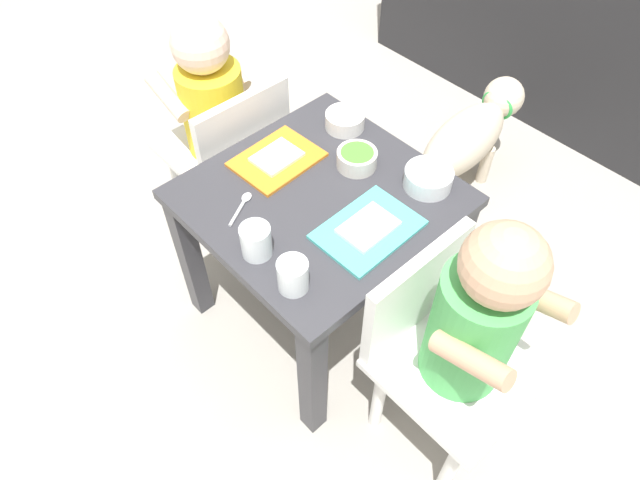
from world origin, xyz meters
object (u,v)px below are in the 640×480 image
at_px(water_cup_right, 256,242).
at_px(seated_child_left, 216,110).
at_px(cereal_bowl_left_side, 345,120).
at_px(dining_table, 320,220).
at_px(veggie_bowl_near, 428,178).
at_px(cereal_bowl_right_side, 357,158).
at_px(food_tray_left, 276,159).
at_px(water_cup_left, 293,277).
at_px(dog, 470,135).
at_px(seated_child_right, 468,324).
at_px(food_tray_right, 367,230).
at_px(spoon_by_left_tray, 242,205).

bearing_deg(water_cup_right, seated_child_left, 153.60).
bearing_deg(cereal_bowl_left_side, dining_table, -57.52).
bearing_deg(veggie_bowl_near, dining_table, -126.42).
distance_m(veggie_bowl_near, cereal_bowl_left_side, 0.26).
distance_m(seated_child_left, cereal_bowl_right_side, 0.41).
xyz_separation_m(veggie_bowl_near, cereal_bowl_right_side, (-0.15, -0.07, -0.00)).
bearing_deg(cereal_bowl_right_side, cereal_bowl_left_side, 146.64).
height_order(food_tray_left, water_cup_right, water_cup_right).
distance_m(seated_child_left, veggie_bowl_near, 0.57).
bearing_deg(water_cup_right, veggie_bowl_near, 74.86).
height_order(water_cup_left, water_cup_right, water_cup_right).
bearing_deg(cereal_bowl_left_side, seated_child_left, -149.34).
bearing_deg(veggie_bowl_near, water_cup_left, -89.33).
bearing_deg(cereal_bowl_left_side, dog, 80.07).
bearing_deg(cereal_bowl_right_side, water_cup_left, -64.46).
height_order(seated_child_left, dog, seated_child_left).
relative_size(dining_table, seated_child_right, 0.74).
bearing_deg(water_cup_right, food_tray_right, 61.03).
distance_m(water_cup_right, cereal_bowl_left_side, 0.42).
distance_m(veggie_bowl_near, cereal_bowl_right_side, 0.16).
height_order(seated_child_right, spoon_by_left_tray, seated_child_right).
bearing_deg(water_cup_left, food_tray_right, 90.07).
bearing_deg(seated_child_left, cereal_bowl_left_side, 30.66).
xyz_separation_m(water_cup_right, cereal_bowl_left_side, (-0.16, 0.39, -0.01)).
distance_m(water_cup_left, cereal_bowl_left_side, 0.47).
bearing_deg(dining_table, food_tray_right, -0.77).
relative_size(seated_child_right, food_tray_right, 3.35).
bearing_deg(seated_child_right, cereal_bowl_right_side, 161.25).
distance_m(food_tray_left, food_tray_right, 0.28).
height_order(dining_table, cereal_bowl_right_side, cereal_bowl_right_side).
height_order(seated_child_right, cereal_bowl_right_side, seated_child_right).
bearing_deg(seated_child_left, water_cup_left, -21.89).
bearing_deg(food_tray_left, veggie_bowl_near, 33.98).
xyz_separation_m(seated_child_left, food_tray_right, (0.55, -0.03, 0.03)).
relative_size(dining_table, dog, 1.07).
distance_m(food_tray_left, water_cup_right, 0.26).
relative_size(food_tray_left, food_tray_right, 0.93).
relative_size(dining_table, veggie_bowl_near, 4.95).
relative_size(dog, cereal_bowl_left_side, 5.18).
bearing_deg(veggie_bowl_near, food_tray_right, -88.70).
bearing_deg(cereal_bowl_right_side, veggie_bowl_near, 24.29).
xyz_separation_m(water_cup_left, cereal_bowl_right_side, (-0.15, 0.32, -0.01)).
xyz_separation_m(seated_child_right, cereal_bowl_right_side, (-0.42, 0.14, 0.03)).
bearing_deg(veggie_bowl_near, cereal_bowl_right_side, -155.71).
distance_m(dining_table, cereal_bowl_left_side, 0.25).
height_order(food_tray_left, veggie_bowl_near, veggie_bowl_near).
xyz_separation_m(seated_child_left, veggie_bowl_near, (0.55, 0.16, 0.04)).
relative_size(dining_table, seated_child_left, 0.78).
xyz_separation_m(food_tray_left, cereal_bowl_right_side, (0.13, 0.12, 0.02)).
relative_size(seated_child_right, dog, 1.44).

